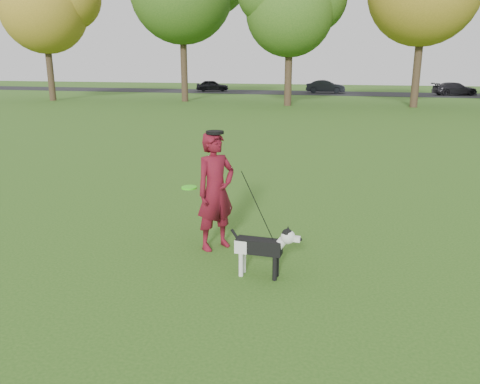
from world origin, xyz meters
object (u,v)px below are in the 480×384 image
(man, at_px, (216,191))
(car_left, at_px, (212,86))
(dog, at_px, (264,246))
(car_mid, at_px, (326,87))
(car_right, at_px, (455,89))

(man, relative_size, car_left, 0.54)
(dog, height_order, car_mid, car_mid)
(dog, bearing_deg, car_mid, 95.08)
(car_right, bearing_deg, man, 150.06)
(car_mid, bearing_deg, car_right, -93.64)
(man, height_order, car_mid, man)
(man, distance_m, car_right, 40.49)
(car_left, bearing_deg, man, -177.69)
(dog, height_order, car_right, car_right)
(man, xyz_separation_m, car_left, (-14.03, 39.55, -0.30))
(car_mid, height_order, car_right, car_mid)
(man, relative_size, dog, 1.88)
(man, bearing_deg, car_right, 24.07)
(man, bearing_deg, car_left, 55.92)
(man, xyz_separation_m, car_mid, (-2.66, 39.55, -0.26))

